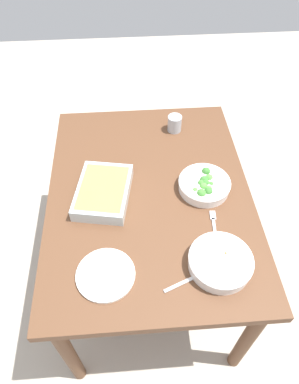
# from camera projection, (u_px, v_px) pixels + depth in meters

# --- Properties ---
(ground_plane) EXTENTS (6.00, 6.00, 0.00)m
(ground_plane) POSITION_uv_depth(u_px,v_px,m) (150.00, 270.00, 2.11)
(ground_plane) COLOR #B2A899
(dining_table) EXTENTS (1.20, 0.90, 0.74)m
(dining_table) POSITION_uv_depth(u_px,v_px,m) (150.00, 204.00, 1.61)
(dining_table) COLOR brown
(dining_table) RESTS_ON ground_plane
(stew_bowl) EXTENTS (0.24, 0.24, 0.06)m
(stew_bowl) POSITION_uv_depth(u_px,v_px,m) (220.00, 262.00, 1.29)
(stew_bowl) COLOR white
(stew_bowl) RESTS_ON dining_table
(broccoli_bowl) EXTENTS (0.23, 0.23, 0.07)m
(broccoli_bowl) POSITION_uv_depth(u_px,v_px,m) (204.00, 185.00, 1.53)
(broccoli_bowl) COLOR white
(broccoli_bowl) RESTS_ON dining_table
(baking_dish) EXTENTS (0.34, 0.27, 0.06)m
(baking_dish) POSITION_uv_depth(u_px,v_px,m) (103.00, 191.00, 1.50)
(baking_dish) COLOR silver
(baking_dish) RESTS_ON dining_table
(drink_cup) EXTENTS (0.07, 0.07, 0.08)m
(drink_cup) POSITION_uv_depth(u_px,v_px,m) (175.00, 124.00, 1.79)
(drink_cup) COLOR #B2BCC6
(drink_cup) RESTS_ON dining_table
(side_plate) EXTENTS (0.22, 0.22, 0.01)m
(side_plate) POSITION_uv_depth(u_px,v_px,m) (106.00, 275.00, 1.28)
(side_plate) COLOR white
(side_plate) RESTS_ON dining_table
(spoon_by_stew) EXTENTS (0.08, 0.17, 0.01)m
(spoon_by_stew) POSITION_uv_depth(u_px,v_px,m) (191.00, 278.00, 1.27)
(spoon_by_stew) COLOR silver
(spoon_by_stew) RESTS_ON dining_table
(fork_on_table) EXTENTS (0.18, 0.03, 0.01)m
(fork_on_table) POSITION_uv_depth(u_px,v_px,m) (214.00, 226.00, 1.43)
(fork_on_table) COLOR silver
(fork_on_table) RESTS_ON dining_table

